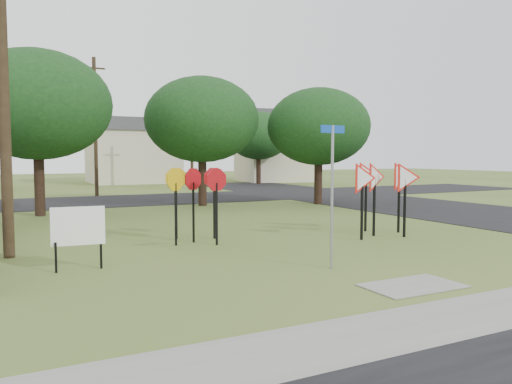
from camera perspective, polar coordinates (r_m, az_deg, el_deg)
ground at (r=12.56m, az=9.75°, el=-8.06°), size 140.00×140.00×0.00m
sidewalk at (r=9.62m, az=25.13°, el=-12.15°), size 30.00×1.60×0.02m
street_right at (r=27.83m, az=17.43°, el=-1.47°), size 8.00×50.00×0.02m
street_far at (r=30.86m, az=-12.88°, el=-0.85°), size 60.00×8.00×0.02m
curb_pad at (r=10.78m, az=17.47°, el=-10.19°), size 2.00×1.20×0.02m
street_name_sign at (r=11.73m, az=8.69°, el=0.46°), size 0.69×0.07×3.35m
stop_sign_cluster at (r=15.33m, az=-6.98°, el=0.64°), size 2.15×1.74×2.29m
yield_sign_cluster at (r=17.05m, az=14.17°, el=1.28°), size 3.19×1.74×2.49m
info_board at (r=12.18m, az=-19.66°, el=-3.92°), size 1.18×0.16×1.48m
utility_pole_main at (r=14.58m, az=-26.76°, el=13.85°), size 3.55×0.33×10.00m
far_pole_a at (r=34.33m, az=-17.89°, el=7.22°), size 1.40×0.24×9.00m
far_pole_b at (r=40.17m, az=-7.36°, el=6.55°), size 1.40×0.24×8.50m
house_mid at (r=51.13m, az=-13.96°, el=4.59°), size 8.40×8.40×6.20m
house_right at (r=52.39m, az=2.21°, el=5.25°), size 8.30×8.30×7.20m
tree_near_left at (r=24.00m, az=-23.75°, el=9.09°), size 6.40×6.40×7.27m
tree_near_mid at (r=26.62m, az=-6.20°, el=8.21°), size 6.00×6.00×6.80m
tree_near_right at (r=27.56m, az=7.17°, el=7.40°), size 5.60×5.60×6.33m
tree_far_right at (r=47.01m, az=0.29°, el=6.46°), size 6.00×6.00×6.80m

